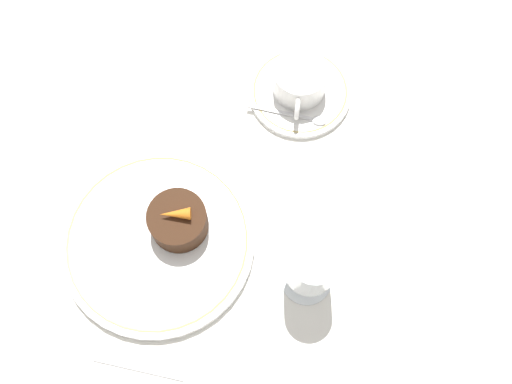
% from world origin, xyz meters
% --- Properties ---
extents(ground_plane, '(3.00, 3.00, 0.00)m').
position_xyz_m(ground_plane, '(0.00, 0.00, 0.00)').
color(ground_plane, white).
extents(dinner_plate, '(0.27, 0.27, 0.01)m').
position_xyz_m(dinner_plate, '(-0.01, -0.02, 0.01)').
color(dinner_plate, white).
rests_on(dinner_plate, ground_plane).
extents(saucer, '(0.16, 0.16, 0.01)m').
position_xyz_m(saucer, '(-0.27, 0.16, 0.01)').
color(saucer, white).
rests_on(saucer, ground_plane).
extents(coffee_cup, '(0.11, 0.08, 0.05)m').
position_xyz_m(coffee_cup, '(-0.28, 0.16, 0.04)').
color(coffee_cup, white).
rests_on(coffee_cup, saucer).
extents(spoon, '(0.03, 0.12, 0.00)m').
position_xyz_m(spoon, '(-0.23, 0.16, 0.01)').
color(spoon, silver).
rests_on(spoon, saucer).
extents(wine_glass, '(0.07, 0.07, 0.13)m').
position_xyz_m(wine_glass, '(0.02, 0.19, 0.08)').
color(wine_glass, silver).
rests_on(wine_glass, ground_plane).
extents(fork, '(0.03, 0.17, 0.01)m').
position_xyz_m(fork, '(0.16, 0.03, 0.00)').
color(fork, silver).
rests_on(fork, ground_plane).
extents(dessert_cake, '(0.08, 0.08, 0.04)m').
position_xyz_m(dessert_cake, '(-0.04, 0.01, 0.04)').
color(dessert_cake, '#381E0F').
rests_on(dessert_cake, dinner_plate).
extents(carrot_garnish, '(0.02, 0.04, 0.02)m').
position_xyz_m(carrot_garnish, '(-0.04, 0.01, 0.07)').
color(carrot_garnish, orange).
rests_on(carrot_garnish, dessert_cake).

